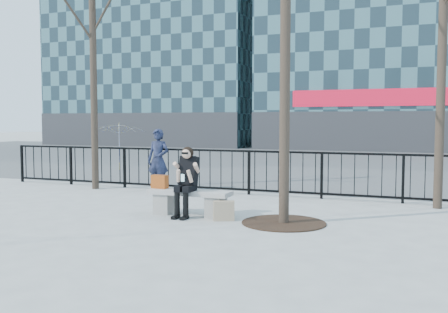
% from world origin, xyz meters
% --- Properties ---
extents(ground, '(120.00, 120.00, 0.00)m').
position_xyz_m(ground, '(0.00, 0.00, 0.00)').
color(ground, gray).
rests_on(ground, ground).
extents(street_surface, '(60.00, 23.00, 0.01)m').
position_xyz_m(street_surface, '(0.00, 15.00, 0.00)').
color(street_surface, '#474747').
rests_on(street_surface, ground).
extents(railing, '(14.00, 0.06, 1.10)m').
position_xyz_m(railing, '(0.00, 3.00, 0.55)').
color(railing, black).
rests_on(railing, ground).
extents(building_left, '(16.20, 10.20, 22.60)m').
position_xyz_m(building_left, '(-15.00, 27.00, 11.30)').
color(building_left, slate).
rests_on(building_left, ground).
extents(tree_left, '(2.80, 2.80, 6.50)m').
position_xyz_m(tree_left, '(-4.00, 2.50, 4.86)').
color(tree_left, black).
rests_on(tree_left, ground).
extents(tree_grate, '(1.50, 1.50, 0.02)m').
position_xyz_m(tree_grate, '(1.90, -0.10, 0.01)').
color(tree_grate, black).
rests_on(tree_grate, ground).
extents(bench_main, '(1.65, 0.46, 0.49)m').
position_xyz_m(bench_main, '(0.00, 0.00, 0.30)').
color(bench_main, gray).
rests_on(bench_main, ground).
extents(seated_woman, '(0.50, 0.64, 1.34)m').
position_xyz_m(seated_woman, '(0.00, -0.16, 0.67)').
color(seated_woman, black).
rests_on(seated_woman, ground).
extents(handbag, '(0.33, 0.17, 0.27)m').
position_xyz_m(handbag, '(-0.67, 0.02, 0.62)').
color(handbag, '#9D4213').
rests_on(handbag, bench_main).
extents(shopping_bag, '(0.41, 0.29, 0.36)m').
position_xyz_m(shopping_bag, '(0.81, -0.25, 0.18)').
color(shopping_bag, tan).
rests_on(shopping_bag, ground).
extents(standing_man, '(0.60, 0.40, 1.62)m').
position_xyz_m(standing_man, '(-2.24, 2.80, 0.81)').
color(standing_man, black).
rests_on(standing_man, ground).
extents(vendor_umbrella, '(2.09, 2.13, 1.77)m').
position_xyz_m(vendor_umbrella, '(-6.23, 7.01, 0.89)').
color(vendor_umbrella, yellow).
rests_on(vendor_umbrella, ground).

